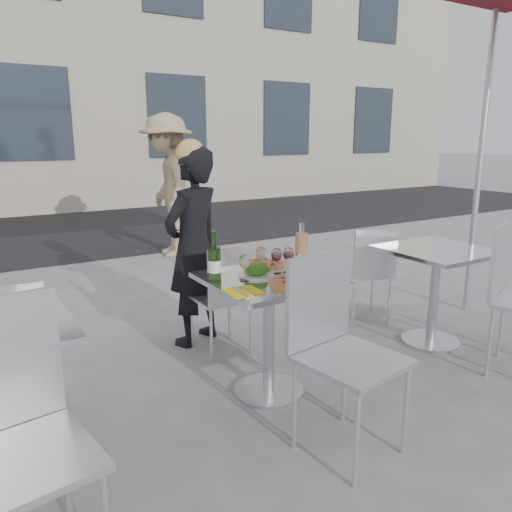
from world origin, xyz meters
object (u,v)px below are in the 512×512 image
chair_near (336,336)px  napkin_left (243,291)px  sugar_shaker (298,261)px  side_table_right (436,276)px  pedestrian_b (168,186)px  chair_far (226,290)px  wineglass_red_a (276,256)px  main_table (269,311)px  pizza_near (299,282)px  wine_bottle (215,262)px  salad_plate (256,270)px  wineglass_white_b (261,254)px  side_chair_rfar (369,267)px  side_chair_lnear (9,422)px  napkin_right (319,277)px  woman_diner (193,248)px  pizza_far (266,265)px  side_chair_lfar (9,342)px  carafe (301,249)px  wineglass_white_a (245,262)px  wineglass_red_b (288,255)px

chair_near → napkin_left: bearing=112.5°
sugar_shaker → chair_near: bearing=-110.3°
side_table_right → pedestrian_b: pedestrian_b is taller
chair_far → wineglass_red_a: wineglass_red_a is taller
main_table → pizza_near: bearing=-68.3°
wine_bottle → main_table: bearing=-17.7°
salad_plate → wineglass_white_b: size_ratio=1.40×
chair_far → pedestrian_b: size_ratio=0.45×
wine_bottle → side_chair_rfar: bearing=16.1°
side_table_right → wineglass_white_b: size_ratio=4.76×
side_chair_lnear → napkin_right: (1.74, 0.48, 0.15)m
chair_near → wineglass_red_a: (0.08, 0.67, 0.27)m
woman_diner → pizza_far: 0.78m
wine_bottle → side_chair_lfar: bearing=162.3°
pizza_far → wineglass_red_a: (-0.02, -0.15, 0.09)m
side_chair_rfar → side_chair_lnear: bearing=41.4°
carafe → pedestrian_b: bearing=81.2°
salad_plate → pizza_near: bearing=-63.7°
pizza_far → wine_bottle: wine_bottle is taller
pizza_far → wineglass_red_a: wineglass_red_a is taller
side_table_right → wine_bottle: wine_bottle is taller
side_table_right → carafe: 1.24m
wineglass_white_b → napkin_right: wineglass_white_b is taller
wine_bottle → wineglass_white_b: 0.34m
pizza_far → side_table_right: bearing=-8.8°
chair_near → napkin_left: chair_near is taller
chair_far → sugar_shaker: (0.22, -0.57, 0.31)m
woman_diner → wineglass_red_a: (0.14, -0.92, 0.11)m
pizza_near → napkin_right: bearing=14.4°
wineglass_white_a → wineglass_white_b: 0.22m
side_chair_lfar → napkin_left: side_chair_lfar is taller
sugar_shaker → napkin_right: bearing=-90.0°
side_table_right → salad_plate: bearing=177.6°
wineglass_red_a → pedestrian_b: bearing=78.1°
chair_near → wineglass_red_b: size_ratio=6.36×
salad_plate → carafe: (0.36, 0.04, 0.08)m
woman_diner → sugar_shaker: bearing=84.0°
carafe → wineglass_white_b: size_ratio=1.84×
chair_near → wine_bottle: size_ratio=3.40×
chair_near → wineglass_white_a: (-0.16, 0.63, 0.27)m
chair_far → side_chair_rfar: 1.35m
side_chair_lfar → salad_plate: 1.42m
side_table_right → salad_plate: size_ratio=3.41×
side_chair_lfar → pizza_near: side_chair_lfar is taller
pizza_far → wineglass_red_a: bearing=-97.9°
side_chair_lnear → wineglass_white_a: bearing=17.4°
napkin_left → pedestrian_b: bearing=79.0°
chair_far → napkin_left: size_ratio=4.15×
pizza_far → salad_plate: size_ratio=1.45×
chair_far → wineglass_red_b: (0.12, -0.59, 0.37)m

